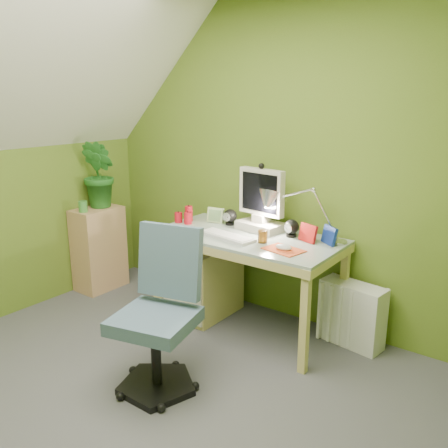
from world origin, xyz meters
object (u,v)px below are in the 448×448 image
Objects in this scene: monitor at (261,197)px; desk_lamp at (317,202)px; side_ledge at (99,249)px; task_chair at (155,319)px; desk at (247,282)px; potted_plant at (100,174)px; radiator at (352,314)px.

monitor is 0.45m from desk_lamp.
side_ledge is 0.82× the size of task_chair.
desk is 0.64m from monitor.
side_ledge is 1.25× the size of potted_plant.
desk_lamp is at bearing 8.70° from potted_plant.
radiator is at bearing 17.09° from desk.
potted_plant reaches higher than desk_lamp.
monitor is at bearing 76.78° from task_chair.
task_chair is (0.02, -1.15, -0.52)m from monitor.
monitor is 1.50m from potted_plant.
radiator is at bearing 8.88° from potted_plant.
radiator is (0.73, 0.23, -0.14)m from desk.
potted_plant is 2.37m from radiator.
side_ledge is (-1.49, -0.34, -0.61)m from monitor.
desk is 1.49× the size of task_chair.
potted_plant is at bearing -161.86° from monitor.
desk_lamp is 1.94m from potted_plant.
desk is 1.50m from side_ledge.
monitor is 1.27m from task_chair.
radiator is (2.20, 0.34, -0.81)m from potted_plant.
desk is 0.78m from radiator.
potted_plant is 1.81m from task_chair.
radiator is at bearing 10.74° from monitor.
side_ledge is 0.67m from potted_plant.
task_chair is at bearing -30.09° from potted_plant.
task_chair is (0.02, -0.97, 0.09)m from desk.
radiator is (0.73, 0.05, -0.75)m from monitor.
task_chair is at bearing -82.34° from monitor.
task_chair is (1.51, -0.81, 0.08)m from side_ledge.
potted_plant reaches higher than monitor.
desk is 1.82× the size of side_ledge.
task_chair is at bearing -112.72° from radiator.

